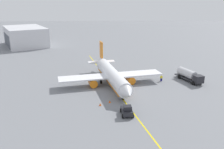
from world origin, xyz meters
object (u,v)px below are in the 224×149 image
object	(u,v)px
airplane	(112,75)
pushback_tug	(127,111)
safety_cone_nose	(100,104)
fuel_tanker	(189,75)
safety_cone_wingtip	(110,101)
refueling_worker	(161,78)

from	to	relation	value
airplane	pushback_tug	world-z (taller)	airplane
airplane	safety_cone_nose	distance (m)	14.03
airplane	safety_cone_nose	size ratio (longest dim) A/B	54.74
fuel_tanker	safety_cone_wingtip	bearing A→B (deg)	-57.42
airplane	pushback_tug	bearing A→B (deg)	7.98
pushback_tug	safety_cone_wingtip	world-z (taller)	pushback_tug
airplane	refueling_worker	distance (m)	14.47
airplane	safety_cone_nose	world-z (taller)	airplane
airplane	fuel_tanker	xyz separation A→B (m)	(-2.48, 21.97, -0.90)
fuel_tanker	safety_cone_nose	distance (m)	29.56
refueling_worker	safety_cone_wingtip	xyz separation A→B (m)	(14.57, -14.86, -0.53)
airplane	refueling_worker	world-z (taller)	airplane
fuel_tanker	refueling_worker	xyz separation A→B (m)	(-0.06, -7.84, -0.90)
safety_cone_nose	airplane	bearing A→B (deg)	168.20
airplane	pushback_tug	distance (m)	18.49
fuel_tanker	safety_cone_wingtip	xyz separation A→B (m)	(14.51, -22.70, -1.43)
fuel_tanker	refueling_worker	size ratio (longest dim) A/B	5.88
airplane	fuel_tanker	world-z (taller)	airplane
fuel_tanker	pushback_tug	size ratio (longest dim) A/B	2.68
airplane	safety_cone_wingtip	bearing A→B (deg)	-3.49
fuel_tanker	safety_cone_nose	world-z (taller)	fuel_tanker
safety_cone_wingtip	fuel_tanker	bearing A→B (deg)	122.58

